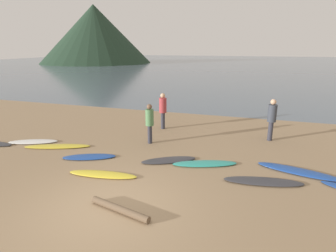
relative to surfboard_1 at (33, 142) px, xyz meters
The scene contains 15 objects.
ground_plane 8.55m from the surfboard_1, 50.30° to the left, with size 120.00×120.00×0.20m, color #997C5B.
ocean_water 57.39m from the surfboard_1, 84.54° to the left, with size 140.00×100.00×0.01m, color slate.
headland_hill 58.85m from the surfboard_1, 118.98° to the left, with size 25.89×25.89×13.13m, color #1E3323.
surfboard_1 is the anchor object (origin of this frame).
surfboard_2 1.37m from the surfboard_1, ahead, with size 2.65×0.54×0.08m, color yellow.
surfboard_3 3.30m from the surfboard_1, 12.62° to the right, with size 1.93×0.59×0.08m, color #1E479E.
surfboard_4 4.82m from the surfboard_1, 22.61° to the right, with size 2.25×0.50×0.09m, color yellow.
surfboard_5 6.11m from the surfboard_1, ahead, with size 1.98×0.58×0.09m, color #333338.
surfboard_6 7.39m from the surfboard_1, ahead, with size 2.23×0.55×0.10m, color teal.
surfboard_7 9.34m from the surfboard_1, ahead, with size 2.35×0.57×0.10m, color #333338.
surfboard_8 10.40m from the surfboard_1, ahead, with size 2.58×0.59×0.10m, color #1E479E.
person_0 10.24m from the surfboard_1, 19.41° to the left, with size 0.37×0.37×1.82m.
person_1 5.96m from the surfboard_1, 38.28° to the left, with size 0.36×0.36×1.78m.
person_2 5.08m from the surfboard_1, 17.02° to the left, with size 0.34×0.34×1.68m.
driftwood_log 6.86m from the surfboard_1, 30.70° to the right, with size 0.18×0.18×1.76m, color brown.
Camera 1 is at (3.39, -5.41, 3.97)m, focal length 29.54 mm.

